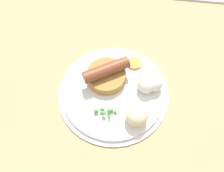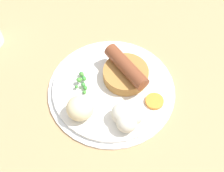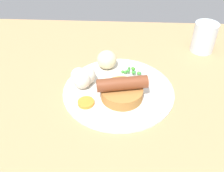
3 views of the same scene
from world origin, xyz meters
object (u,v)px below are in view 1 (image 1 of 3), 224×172
Objects in this scene: dinner_plate at (113,92)px; pea_pile at (104,112)px; cauliflower_floret at (149,82)px; carrot_slice_0 at (134,63)px; sausage_pudding at (106,74)px; potato_chunk_1 at (137,115)px.

dinner_plate is 5.45× the size of pea_pile.
cauliflower_floret reaches higher than carrot_slice_0.
sausage_pudding reaches higher than carrot_slice_0.
pea_pile is 7.46cm from potato_chunk_1.
dinner_plate is at bearing 175.63° from cauliflower_floret.
carrot_slice_0 is at bearing 47.75° from pea_pile.
cauliflower_floret is (9.44, -4.28, 0.03)cm from sausage_pudding.
potato_chunk_1 is at bearing -124.95° from cauliflower_floret.
pea_pile is 15.39cm from carrot_slice_0.
sausage_pudding is 10.37cm from cauliflower_floret.
sausage_pudding is 8.48cm from carrot_slice_0.
pea_pile is 12.77cm from cauliflower_floret.
sausage_pudding is at bearing 155.63° from cauliflower_floret.
sausage_pudding is 12.42cm from potato_chunk_1.
potato_chunk_1 is 14.83cm from carrot_slice_0.
dinner_plate is 8.97cm from cauliflower_floret.
dinner_plate is 4.73cm from sausage_pudding.
pea_pile is (-3.43, -5.14, 1.79)cm from dinner_plate.
dinner_plate is 2.31× the size of sausage_pudding.
carrot_slice_0 is (6.91, 6.24, 1.19)cm from dinner_plate.
potato_chunk_1 is (3.31, -8.01, 3.18)cm from dinner_plate.
cauliflower_floret is 7.26cm from carrot_slice_0.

